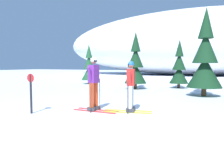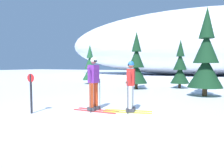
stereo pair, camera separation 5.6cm
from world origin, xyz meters
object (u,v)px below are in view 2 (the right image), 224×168
pine_tree_center_left (136,65)px  skier_red_jacket (131,86)px  pine_tree_center (180,68)px  trail_marker_post (31,91)px  pine_tree_center_right (206,59)px  skier_purple_jacket (94,83)px  pine_tree_far_left (90,67)px

pine_tree_center_left → skier_red_jacket: bearing=-71.9°
pine_tree_center → trail_marker_post: pine_tree_center is taller
pine_tree_center → pine_tree_center_right: bearing=-63.3°
pine_tree_center_left → pine_tree_center: bearing=34.9°
skier_purple_jacket → pine_tree_far_left: bearing=122.0°
skier_red_jacket → pine_tree_far_left: size_ratio=0.52×
skier_red_jacket → pine_tree_center_right: 5.77m
skier_purple_jacket → pine_tree_center_right: size_ratio=0.41×
skier_red_jacket → skier_purple_jacket: size_ratio=0.93×
skier_red_jacket → skier_purple_jacket: (-1.23, -0.36, 0.07)m
pine_tree_center_right → skier_red_jacket: bearing=-110.9°
pine_tree_far_left → pine_tree_center: 7.53m
pine_tree_center → pine_tree_center_right: (1.82, -3.62, 0.48)m
skier_red_jacket → pine_tree_center_left: bearing=108.1°
pine_tree_center_right → pine_tree_center: bearing=116.7°
pine_tree_far_left → trail_marker_post: bearing=-68.1°
pine_tree_center_right → trail_marker_post: size_ratio=3.42×
skier_purple_jacket → pine_tree_center_left: (-1.12, 7.51, 0.62)m
pine_tree_center → trail_marker_post: size_ratio=2.54×
pine_tree_center_left → pine_tree_center_right: size_ratio=0.85×
skier_purple_jacket → trail_marker_post: skier_purple_jacket is taller
skier_red_jacket → pine_tree_center_right: (2.03, 5.31, 0.98)m
skier_purple_jacket → pine_tree_center_right: pine_tree_center_right is taller
pine_tree_center_right → skier_purple_jacket: bearing=-119.9°
pine_tree_far_left → pine_tree_center_left: bearing=-24.2°
pine_tree_center_left → pine_tree_center_right: pine_tree_center_right is taller
skier_red_jacket → pine_tree_center: pine_tree_center is taller
trail_marker_post → pine_tree_center_right: bearing=54.7°
skier_purple_jacket → pine_tree_far_left: size_ratio=0.55×
skier_red_jacket → skier_purple_jacket: 1.28m
skier_red_jacket → pine_tree_center_right: pine_tree_center_right is taller
skier_red_jacket → pine_tree_center: size_ratio=0.52×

